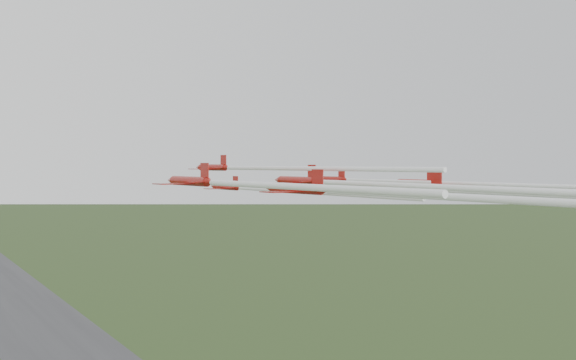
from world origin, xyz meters
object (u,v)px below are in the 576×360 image
jet_row2_right (385,181)px  jet_row3_left (228,183)px  jet_row3_right (507,185)px  jet_row3_mid (351,183)px  jet_lead (265,189)px  jet_row4_left (351,192)px  jet_row4_right (494,192)px  jet_row2_left (257,168)px

jet_row2_right → jet_row3_left: (-32.90, -10.73, 0.45)m
jet_row3_right → jet_row3_mid: bearing=168.6°
jet_lead → jet_row3_mid: bearing=-97.6°
jet_lead → jet_row4_left: jet_row4_left is taller
jet_lead → jet_row3_mid: size_ratio=0.93×
jet_row3_left → jet_row4_left: bearing=-57.8°
jet_row3_mid → jet_row4_left: 13.90m
jet_row2_right → jet_row4_right: bearing=-102.0°
jet_row2_left → jet_row4_right: jet_row2_left is taller
jet_lead → jet_row3_left: jet_row3_left is taller
jet_row2_right → jet_row3_right: size_ratio=0.88×
jet_row3_mid → jet_row4_right: 17.41m
jet_row2_left → jet_row3_left: bearing=-135.6°
jet_lead → jet_row4_right: (9.10, -39.37, 0.78)m
jet_lead → jet_row2_left: size_ratio=1.07×
jet_row2_left → jet_row3_left: jet_row2_left is taller
jet_row3_right → jet_row4_left: bearing=-171.1°
jet_row2_right → jet_row3_left: bearing=-164.3°
jet_row3_mid → jet_row3_right: 25.70m
jet_row3_left → jet_row4_right: size_ratio=0.84×
jet_lead → jet_row3_right: 37.87m
jet_lead → jet_row4_left: bearing=-108.6°
jet_lead → jet_row3_mid: (-2.56, -26.47, 1.73)m
jet_row3_mid → jet_row4_right: size_ratio=1.01×
jet_row2_left → jet_row4_left: jet_row2_left is taller
jet_row2_right → jet_row3_left: jet_row3_left is taller
jet_row4_left → jet_row4_right: jet_row4_left is taller
jet_row4_left → jet_row2_right: bearing=39.0°
jet_row2_left → jet_row3_left: (-10.03, -11.09, -1.67)m
jet_row2_left → jet_row3_right: jet_row2_left is taller
jet_row2_right → jet_row4_left: 33.48m
jet_lead → jet_row3_right: bearing=-54.9°
jet_row3_left → jet_row3_right: (42.44, -4.89, -0.85)m
jet_row2_left → jet_row4_left: size_ratio=1.05×
jet_row2_right → jet_row4_right: jet_row2_right is taller
jet_row2_right → jet_row3_right: jet_row2_right is taller
jet_row3_right → jet_row4_right: (-13.77, -9.21, -0.34)m
jet_lead → jet_row2_left: jet_row2_left is taller
jet_row3_mid → jet_row4_left: bearing=-125.8°
jet_row3_mid → jet_row4_right: (11.66, -12.90, -0.95)m
jet_lead → jet_row4_right: jet_row4_right is taller
jet_row2_left → jet_row2_right: 22.97m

